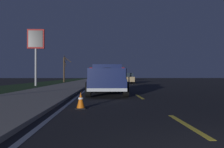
{
  "coord_description": "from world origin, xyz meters",
  "views": [
    {
      "loc": [
        -1.96,
        1.94,
        1.16
      ],
      "look_at": [
        13.82,
        1.35,
        1.28
      ],
      "focal_mm": 33.96,
      "sensor_mm": 36.0,
      "label": 1
    }
  ],
  "objects": [
    {
      "name": "ground",
      "position": [
        27.0,
        0.0,
        0.0
      ],
      "size": [
        144.0,
        144.0,
        0.0
      ],
      "primitive_type": "plane",
      "color": "black"
    },
    {
      "name": "sidewalk_shoulder",
      "position": [
        27.0,
        5.7,
        0.06
      ],
      "size": [
        108.0,
        4.0,
        0.12
      ],
      "primitive_type": "cube",
      "color": "gray",
      "rests_on": "ground"
    },
    {
      "name": "grass_verge",
      "position": [
        27.0,
        10.7,
        0.0
      ],
      "size": [
        108.0,
        6.0,
        0.01
      ],
      "primitive_type": "cube",
      "color": "#1E3819",
      "rests_on": "ground"
    },
    {
      "name": "lane_markings",
      "position": [
        28.94,
        2.55,
        0.0
      ],
      "size": [
        108.0,
        3.54,
        0.01
      ],
      "color": "yellow",
      "rests_on": "ground"
    },
    {
      "name": "pickup_truck",
      "position": [
        11.23,
        1.75,
        0.98
      ],
      "size": [
        5.45,
        2.34,
        1.87
      ],
      "color": "#141E4C",
      "rests_on": "ground"
    },
    {
      "name": "sedan_tan",
      "position": [
        29.63,
        -1.5,
        0.78
      ],
      "size": [
        4.44,
        2.08,
        1.54
      ],
      "color": "#9E845B",
      "rests_on": "ground"
    },
    {
      "name": "sedan_silver",
      "position": [
        37.81,
        1.54,
        0.78
      ],
      "size": [
        4.42,
        2.05,
        1.54
      ],
      "color": "#B2B5BA",
      "rests_on": "ground"
    },
    {
      "name": "gas_price_sign",
      "position": [
        22.26,
        9.67,
        4.79
      ],
      "size": [
        0.27,
        1.9,
        6.41
      ],
      "color": "#99999E",
      "rests_on": "ground"
    },
    {
      "name": "bare_tree_far",
      "position": [
        35.86,
        9.02,
        2.39
      ],
      "size": [
        1.3,
        1.41,
        4.77
      ],
      "color": "#423323",
      "rests_on": "ground"
    },
    {
      "name": "traffic_cone_near",
      "position": [
        5.5,
        2.76,
        0.28
      ],
      "size": [
        0.36,
        0.36,
        0.58
      ],
      "color": "black",
      "rests_on": "ground"
    }
  ]
}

